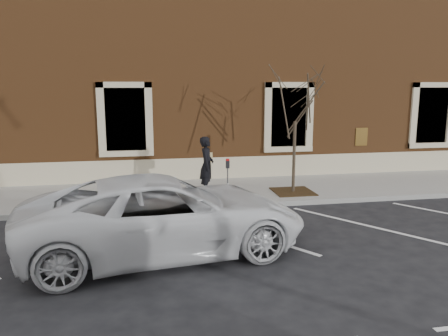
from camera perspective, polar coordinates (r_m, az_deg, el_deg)
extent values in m
plane|color=#28282B|center=(12.99, 0.48, -5.26)|extent=(120.00, 120.00, 0.00)
cube|color=#A6A39C|center=(14.64, -0.81, -3.11)|extent=(40.00, 3.50, 0.15)
cube|color=#9E9E99|center=(12.92, 0.52, -5.00)|extent=(40.00, 0.12, 0.15)
cube|color=brown|center=(20.16, -3.74, 11.92)|extent=(40.00, 8.50, 8.00)
cube|color=#C3B795|center=(16.25, -1.86, 0.00)|extent=(40.00, 0.06, 0.80)
cube|color=black|center=(15.97, -12.73, 6.24)|extent=(1.40, 0.30, 2.20)
cube|color=#C3B795|center=(15.94, -12.58, 1.90)|extent=(1.90, 0.20, 0.20)
cube|color=black|center=(16.83, 8.26, 6.62)|extent=(1.40, 0.30, 2.20)
cube|color=#C3B795|center=(16.80, 8.34, 2.49)|extent=(1.90, 0.20, 0.20)
cube|color=black|center=(19.58, 25.25, 6.28)|extent=(1.40, 0.30, 2.20)
cube|color=#C3B795|center=(19.56, 25.26, 2.73)|extent=(1.90, 0.20, 0.20)
imported|color=black|center=(13.97, -2.27, 0.37)|extent=(0.60, 0.76, 1.84)
cylinder|color=#595B60|center=(13.55, 0.47, -1.93)|extent=(0.04, 0.04, 0.92)
cube|color=black|center=(13.43, 0.48, 0.47)|extent=(0.11, 0.08, 0.24)
cube|color=red|center=(13.41, 0.48, 1.09)|extent=(0.10, 0.08, 0.06)
cube|color=white|center=(13.52, 0.51, -2.16)|extent=(0.05, 0.00, 0.06)
cube|color=#372411|center=(14.46, 9.00, -3.06)|extent=(1.27, 1.27, 0.03)
cylinder|color=#3D3325|center=(14.23, 9.13, 1.39)|extent=(0.10, 0.10, 2.30)
imported|color=white|center=(9.51, -7.68, -6.10)|extent=(6.42, 3.66, 1.69)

